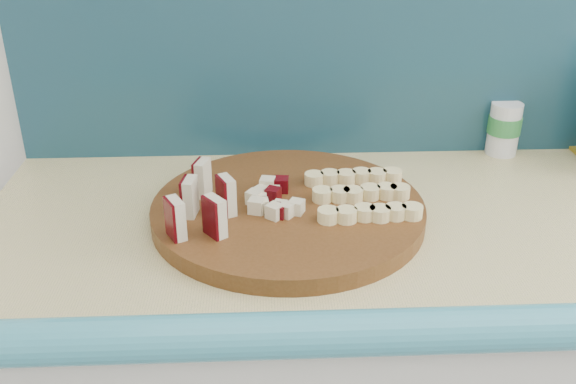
% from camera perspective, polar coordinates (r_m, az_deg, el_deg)
% --- Properties ---
extents(cutting_board, '(0.48, 0.48, 0.03)m').
position_cam_1_polar(cutting_board, '(1.07, 0.00, -1.64)').
color(cutting_board, '#4C2A10').
rests_on(cutting_board, kitchen_counter).
extents(apple_wedges, '(0.10, 0.18, 0.06)m').
position_cam_1_polar(apple_wedges, '(1.01, -7.70, -0.74)').
color(apple_wedges, beige).
rests_on(apple_wedges, cutting_board).
extents(apple_chunks, '(0.07, 0.07, 0.02)m').
position_cam_1_polar(apple_chunks, '(1.05, -1.54, -0.48)').
color(apple_chunks, '#F8EAC6').
rests_on(apple_chunks, cutting_board).
extents(banana_slices, '(0.18, 0.18, 0.02)m').
position_cam_1_polar(banana_slices, '(1.08, 6.59, -0.14)').
color(banana_slices, '#F4DF95').
rests_on(banana_slices, cutting_board).
extents(canister, '(0.07, 0.07, 0.11)m').
position_cam_1_polar(canister, '(1.37, 18.65, 5.44)').
color(canister, white).
rests_on(canister, kitchen_counter).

